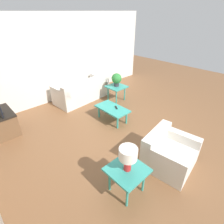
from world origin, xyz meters
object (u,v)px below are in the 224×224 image
object	(u,v)px
side_table_lamp	(127,172)
potted_plant	(117,79)
sofa	(83,92)
side_table_plant	(116,88)
tv_stand_chest	(2,122)
coffee_table	(112,110)
table_lamp	(128,155)
armchair	(168,153)

from	to	relation	value
side_table_lamp	potted_plant	size ratio (longest dim) A/B	1.36
sofa	side_table_lamp	xyz separation A→B (m)	(-3.46, 1.54, 0.15)
sofa	side_table_plant	size ratio (longest dim) A/B	3.28
side_table_lamp	tv_stand_chest	size ratio (longest dim) A/B	0.67
tv_stand_chest	potted_plant	bearing A→B (deg)	-100.31
coffee_table	tv_stand_chest	bearing A→B (deg)	58.40
tv_stand_chest	table_lamp	size ratio (longest dim) A/B	2.03
tv_stand_chest	side_table_plant	bearing A→B (deg)	-100.31
sofa	table_lamp	xyz separation A→B (m)	(-3.46, 1.54, 0.51)
side_table_plant	potted_plant	distance (m)	0.32
side_table_plant	tv_stand_chest	world-z (taller)	tv_stand_chest
sofa	table_lamp	world-z (taller)	table_lamp
side_table_lamp	sofa	bearing A→B (deg)	-24.04
sofa	potted_plant	world-z (taller)	potted_plant
sofa	armchair	size ratio (longest dim) A/B	1.89
sofa	coffee_table	size ratio (longest dim) A/B	2.04
side_table_plant	potted_plant	xyz separation A→B (m)	(-0.00, 0.00, 0.32)
coffee_table	potted_plant	size ratio (longest dim) A/B	2.18
coffee_table	side_table_plant	world-z (taller)	side_table_plant
tv_stand_chest	table_lamp	xyz separation A→B (m)	(-3.27, -1.02, 0.50)
side_table_lamp	armchair	bearing A→B (deg)	-97.89
side_table_lamp	tv_stand_chest	world-z (taller)	tv_stand_chest
side_table_plant	table_lamp	bearing A→B (deg)	138.30
side_table_plant	potted_plant	world-z (taller)	potted_plant
sofa	side_table_lamp	size ratio (longest dim) A/B	3.28
armchair	table_lamp	distance (m)	1.18
sofa	side_table_lamp	bearing A→B (deg)	61.64
coffee_table	side_table_plant	size ratio (longest dim) A/B	1.60
tv_stand_chest	coffee_table	bearing A→B (deg)	-121.60
armchair	potted_plant	bearing A→B (deg)	57.11
side_table_lamp	table_lamp	size ratio (longest dim) A/B	1.36
armchair	tv_stand_chest	distance (m)	3.99
sofa	tv_stand_chest	world-z (taller)	sofa
sofa	coffee_table	distance (m)	1.67
side_table_lamp	table_lamp	xyz separation A→B (m)	(0.00, 0.00, 0.37)
tv_stand_chest	table_lamp	world-z (taller)	table_lamp
armchair	coffee_table	xyz separation A→B (m)	(1.94, -0.32, 0.06)
tv_stand_chest	potted_plant	distance (m)	3.46
table_lamp	tv_stand_chest	bearing A→B (deg)	17.30
side_table_plant	potted_plant	size ratio (longest dim) A/B	1.36
side_table_lamp	table_lamp	bearing A→B (deg)	45.00
sofa	tv_stand_chest	size ratio (longest dim) A/B	2.21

